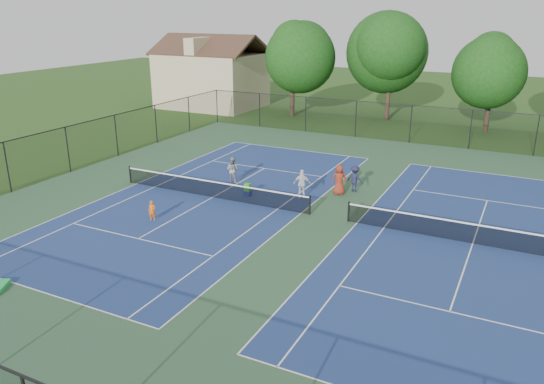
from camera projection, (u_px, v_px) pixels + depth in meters
The scene contains 16 objects.
ground at pixel (329, 218), 27.09m from camera, with size 140.00×140.00×0.00m, color #234716.
court_pad at pixel (329, 218), 27.09m from camera, with size 36.00×36.00×0.01m, color #325A3C.
tennis_court_left at pixel (213, 196), 30.02m from camera, with size 12.00×23.83×1.07m.
tennis_court_right at pixel (473, 242), 24.10m from camera, with size 12.00×23.83×1.07m.
perimeter_fence at pixel (330, 188), 26.56m from camera, with size 36.08×36.08×3.02m.
tree_back_a at pixel (293, 54), 50.88m from camera, with size 6.80×6.80×9.15m.
tree_back_b at pixel (391, 49), 48.58m from camera, with size 7.60×7.60×10.03m.
tree_back_c at pixel (494, 67), 44.29m from camera, with size 6.00×6.00×8.40m.
clapboard_house at pixel (212, 78), 56.92m from camera, with size 10.80×8.10×7.65m.
child_player at pixel (152, 211), 26.66m from camera, with size 0.38×0.25×1.03m, color orange.
instructor at pixel (233, 170), 32.41m from camera, with size 0.78×0.61×1.61m, color gray.
bystander_a at pixel (302, 184), 29.71m from camera, with size 0.98×0.41×1.67m, color silver.
bystander_b at pixel (355, 179), 30.78m from camera, with size 1.01×0.58×1.57m, color #1B1E3D.
bystander_c at pixel (339, 180), 30.26m from camera, with size 0.87×0.56×1.77m, color maroon.
ball_crate at pixel (248, 193), 30.24m from camera, with size 0.38×0.32×0.31m, color navy.
ball_hopper at pixel (248, 187), 30.12m from camera, with size 0.34×0.28×0.43m, color green.
Camera 1 is at (8.67, -23.79, 10.15)m, focal length 35.00 mm.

